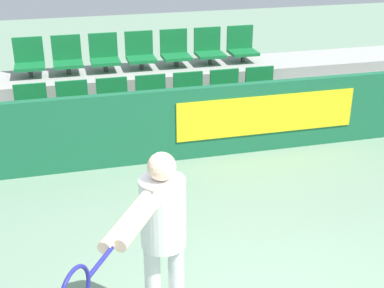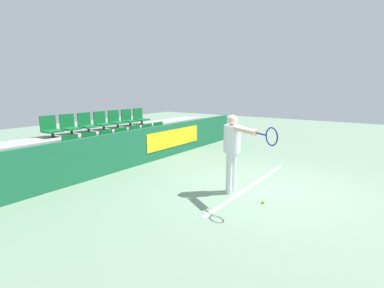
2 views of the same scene
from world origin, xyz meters
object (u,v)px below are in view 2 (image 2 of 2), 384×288
at_px(stadium_chair_7, 51,128).
at_px(stadium_chair_13, 140,117).
at_px(stadium_chair_0, 73,148).
at_px(stadium_chair_2, 109,141).
at_px(tennis_player, 234,145).
at_px(stadium_chair_8, 70,126).
at_px(stadium_chair_3, 124,138).
at_px(stadium_chair_4, 137,136).
at_px(stadium_chair_11, 116,120).
at_px(stadium_chair_1, 92,144).
at_px(stadium_chair_9, 87,124).
at_px(tennis_ball, 263,202).
at_px(stadium_chair_5, 150,134).
at_px(stadium_chair_12, 129,119).
at_px(stadium_chair_10, 102,122).
at_px(stadium_chair_6, 161,132).

xyz_separation_m(stadium_chair_7, stadium_chair_13, (3.46, 0.00, 0.00)).
relative_size(stadium_chair_0, stadium_chair_2, 1.00).
xyz_separation_m(stadium_chair_0, tennis_player, (1.04, -4.04, 0.36)).
xyz_separation_m(stadium_chair_8, stadium_chair_13, (2.88, 0.00, 0.00)).
distance_m(stadium_chair_3, tennis_player, 4.11).
bearing_deg(stadium_chair_4, stadium_chair_11, 90.00).
xyz_separation_m(stadium_chair_2, stadium_chair_4, (1.15, 0.00, 0.00)).
bearing_deg(stadium_chair_13, stadium_chair_1, -161.34).
height_order(stadium_chair_9, stadium_chair_13, same).
height_order(stadium_chair_7, tennis_ball, stadium_chair_7).
distance_m(stadium_chair_0, stadium_chair_11, 2.54).
bearing_deg(tennis_ball, stadium_chair_13, 65.86).
xyz_separation_m(stadium_chair_2, stadium_chair_9, (0.00, 0.97, 0.45)).
height_order(stadium_chair_5, stadium_chair_9, stadium_chair_9).
relative_size(stadium_chair_9, stadium_chair_12, 1.00).
bearing_deg(stadium_chair_11, tennis_ball, -103.95).
bearing_deg(stadium_chair_8, stadium_chair_7, 180.00).
xyz_separation_m(stadium_chair_7, tennis_ball, (0.87, -5.77, -1.11)).
xyz_separation_m(stadium_chair_3, stadium_chair_7, (-1.73, 0.97, 0.45)).
height_order(stadium_chair_0, stadium_chair_13, stadium_chair_13).
distance_m(stadium_chair_7, stadium_chair_8, 0.58).
relative_size(stadium_chair_4, stadium_chair_13, 1.00).
height_order(stadium_chair_2, stadium_chair_12, stadium_chair_12).
xyz_separation_m(stadium_chair_12, tennis_ball, (-2.01, -5.77, -1.11)).
xyz_separation_m(stadium_chair_8, stadium_chair_9, (0.58, 0.00, 0.00)).
relative_size(stadium_chair_12, tennis_ball, 8.78).
height_order(stadium_chair_8, tennis_ball, stadium_chair_8).
distance_m(stadium_chair_1, stadium_chair_11, 2.04).
bearing_deg(stadium_chair_3, stadium_chair_2, 180.00).
relative_size(stadium_chair_7, stadium_chair_10, 1.00).
xyz_separation_m(stadium_chair_3, stadium_chair_12, (1.15, 0.97, 0.45)).
bearing_deg(stadium_chair_13, stadium_chair_10, 180.00).
height_order(stadium_chair_8, stadium_chair_9, same).
relative_size(stadium_chair_6, tennis_player, 0.35).
distance_m(stadium_chair_7, stadium_chair_12, 2.88).
bearing_deg(tennis_player, stadium_chair_11, 108.47).
relative_size(stadium_chair_12, tennis_player, 0.35).
relative_size(stadium_chair_2, stadium_chair_11, 1.00).
bearing_deg(stadium_chair_13, stadium_chair_0, -164.28).
distance_m(stadium_chair_1, stadium_chair_9, 1.22).
bearing_deg(stadium_chair_9, stadium_chair_7, 180.00).
xyz_separation_m(stadium_chair_0, tennis_ball, (0.87, -4.80, -0.67)).
bearing_deg(tennis_player, stadium_chair_10, 114.81).
height_order(stadium_chair_6, stadium_chair_7, stadium_chair_7).
xyz_separation_m(stadium_chair_2, stadium_chair_13, (2.31, 0.97, 0.45)).
bearing_deg(stadium_chair_13, stadium_chair_11, 180.00).
xyz_separation_m(stadium_chair_1, stadium_chair_6, (2.88, 0.00, 0.00)).
distance_m(stadium_chair_7, stadium_chair_9, 1.15).
distance_m(stadium_chair_5, stadium_chair_9, 2.04).
xyz_separation_m(stadium_chair_12, stadium_chair_13, (0.58, 0.00, 0.00)).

